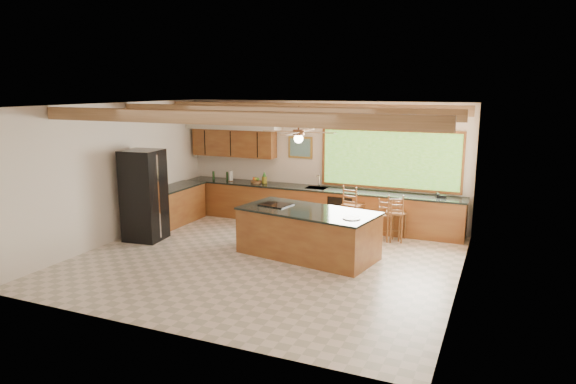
% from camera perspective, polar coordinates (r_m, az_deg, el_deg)
% --- Properties ---
extents(ground, '(7.20, 7.20, 0.00)m').
position_cam_1_polar(ground, '(10.14, -2.59, -7.59)').
color(ground, beige).
rests_on(ground, ground).
extents(room_shell, '(7.27, 6.54, 3.02)m').
position_cam_1_polar(room_shell, '(10.30, -1.97, 5.37)').
color(room_shell, beige).
rests_on(room_shell, ground).
extents(counter_run, '(7.12, 3.10, 1.23)m').
position_cam_1_polar(counter_run, '(12.54, -0.98, -1.61)').
color(counter_run, brown).
rests_on(counter_run, ground).
extents(island, '(2.90, 1.73, 0.97)m').
position_cam_1_polar(island, '(10.27, 2.20, -4.56)').
color(island, brown).
rests_on(island, ground).
extents(refrigerator, '(0.85, 0.83, 2.00)m').
position_cam_1_polar(refrigerator, '(11.67, -15.71, -0.36)').
color(refrigerator, black).
rests_on(refrigerator, ground).
extents(bar_stool_a, '(0.49, 0.49, 1.15)m').
position_cam_1_polar(bar_stool_a, '(11.74, 7.19, -1.53)').
color(bar_stool_a, brown).
rests_on(bar_stool_a, ground).
extents(bar_stool_b, '(0.43, 0.43, 0.97)m').
position_cam_1_polar(bar_stool_b, '(11.55, 11.95, -2.46)').
color(bar_stool_b, brown).
rests_on(bar_stool_b, ground).
extents(bar_stool_c, '(0.46, 0.46, 1.06)m').
position_cam_1_polar(bar_stool_c, '(11.37, 11.74, -2.39)').
color(bar_stool_c, brown).
rests_on(bar_stool_c, ground).
extents(bar_stool_d, '(0.36, 0.36, 0.97)m').
position_cam_1_polar(bar_stool_d, '(11.38, 10.78, -2.63)').
color(bar_stool_d, brown).
rests_on(bar_stool_d, ground).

